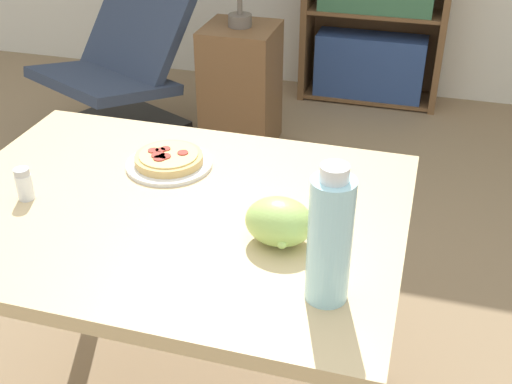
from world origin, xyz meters
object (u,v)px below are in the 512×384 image
object	(u,v)px
pizza_on_plate	(169,160)
salt_shaker	(24,184)
drink_bottle	(330,239)
lounge_chair_near	(122,87)
side_table	(241,87)
grape_bunch	(280,222)

from	to	relation	value
pizza_on_plate	salt_shaker	world-z (taller)	salt_shaker
pizza_on_plate	drink_bottle	bearing A→B (deg)	-39.08
drink_bottle	salt_shaker	distance (m)	0.74
pizza_on_plate	lounge_chair_near	world-z (taller)	lounge_chair_near
drink_bottle	salt_shaker	size ratio (longest dim) A/B	3.54
pizza_on_plate	side_table	size ratio (longest dim) A/B	0.35
salt_shaker	side_table	world-z (taller)	salt_shaker
drink_bottle	lounge_chair_near	world-z (taller)	drink_bottle
lounge_chair_near	side_table	bearing A→B (deg)	37.00
grape_bunch	drink_bottle	world-z (taller)	drink_bottle
drink_bottle	lounge_chair_near	distance (m)	2.31
pizza_on_plate	salt_shaker	xyz separation A→B (m)	(-0.25, -0.23, 0.02)
pizza_on_plate	grape_bunch	bearing A→B (deg)	-34.78
salt_shaker	lounge_chair_near	xyz separation A→B (m)	(-0.62, 1.65, -0.48)
drink_bottle	pizza_on_plate	bearing A→B (deg)	140.92
lounge_chair_near	side_table	world-z (taller)	lounge_chair_near
grape_bunch	lounge_chair_near	distance (m)	2.11
drink_bottle	side_table	distance (m)	2.13
pizza_on_plate	salt_shaker	bearing A→B (deg)	-137.51
pizza_on_plate	drink_bottle	world-z (taller)	drink_bottle
pizza_on_plate	grape_bunch	xyz separation A→B (m)	(0.34, -0.24, 0.03)
grape_bunch	salt_shaker	world-z (taller)	grape_bunch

